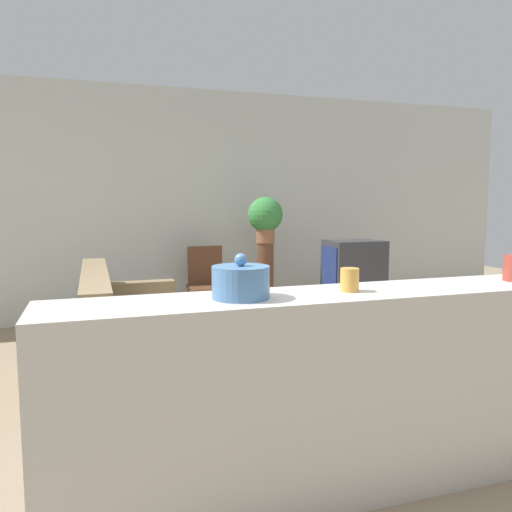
{
  "coord_description": "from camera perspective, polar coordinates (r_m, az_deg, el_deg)",
  "views": [
    {
      "loc": [
        -1.04,
        -2.54,
        1.38
      ],
      "look_at": [
        0.47,
        2.05,
        0.85
      ],
      "focal_mm": 35.0,
      "sensor_mm": 36.0,
      "label": 1
    }
  ],
  "objects": [
    {
      "name": "plant_stand",
      "position": [
        5.68,
        1.06,
        -3.1
      ],
      "size": [
        0.19,
        0.19,
        0.92
      ],
      "color": "brown",
      "rests_on": "ground_plane"
    },
    {
      "name": "tv_stand",
      "position": [
        5.6,
        11.03,
        -5.97
      ],
      "size": [
        0.74,
        0.46,
        0.41
      ],
      "color": "brown",
      "rests_on": "ground_plane"
    },
    {
      "name": "television",
      "position": [
        5.52,
        11.08,
        -1.1
      ],
      "size": [
        0.6,
        0.44,
        0.55
      ],
      "color": "#333338",
      "rests_on": "tv_stand"
    },
    {
      "name": "candle_jar",
      "position": [
        2.37,
        10.64,
        -2.69
      ],
      "size": [
        0.09,
        0.09,
        0.11
      ],
      "color": "gold",
      "rests_on": "foreground_counter"
    },
    {
      "name": "wall_back",
      "position": [
        6.06,
        -8.35,
        5.9
      ],
      "size": [
        9.0,
        0.06,
        2.7
      ],
      "color": "silver",
      "rests_on": "ground_plane"
    },
    {
      "name": "ground_plane",
      "position": [
        3.07,
        3.89,
        -20.41
      ],
      "size": [
        14.0,
        14.0,
        0.0
      ],
      "primitive_type": "plane",
      "color": "gray"
    },
    {
      "name": "potted_plant",
      "position": [
        5.61,
        1.08,
        4.52
      ],
      "size": [
        0.39,
        0.39,
        0.52
      ],
      "color": "#8E5B3D",
      "rests_on": "plant_stand"
    },
    {
      "name": "couch",
      "position": [
        4.17,
        -13.86,
        -9.0
      ],
      "size": [
        0.85,
        1.96,
        0.84
      ],
      "color": "#847051",
      "rests_on": "ground_plane"
    },
    {
      "name": "wooden_chair",
      "position": [
        5.65,
        -5.56,
        -2.9
      ],
      "size": [
        0.44,
        0.44,
        0.87
      ],
      "color": "brown",
      "rests_on": "ground_plane"
    },
    {
      "name": "decorative_bowl",
      "position": [
        2.16,
        -1.75,
        -2.96
      ],
      "size": [
        0.25,
        0.25,
        0.2
      ],
      "color": "#4C7AAD",
      "rests_on": "foreground_counter"
    },
    {
      "name": "foreground_counter",
      "position": [
        2.47,
        8.43,
        -15.17
      ],
      "size": [
        2.6,
        0.44,
        0.96
      ],
      "color": "beige",
      "rests_on": "ground_plane"
    }
  ]
}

